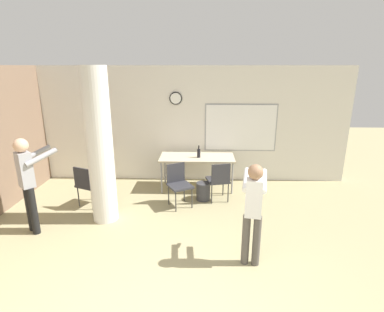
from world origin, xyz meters
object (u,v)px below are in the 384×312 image
(chair_table_front, at_px, (179,182))
(person_watching_back, at_px, (28,178))
(folding_table, at_px, (197,159))
(bottle_on_table, at_px, (199,153))
(chair_table_right, at_px, (219,179))
(chair_near_pillar, at_px, (88,183))
(person_playing_side, at_px, (253,207))

(chair_table_front, bearing_deg, person_watching_back, -155.32)
(folding_table, height_order, bottle_on_table, bottle_on_table)
(chair_table_right, bearing_deg, person_watching_back, -157.72)
(chair_near_pillar, bearing_deg, chair_table_right, 7.16)
(chair_table_right, xyz_separation_m, person_watching_back, (-3.26, -1.34, 0.47))
(chair_table_front, distance_m, person_playing_side, 2.26)
(chair_table_right, relative_size, person_watching_back, 0.52)
(chair_table_front, distance_m, person_watching_back, 2.71)
(chair_table_front, height_order, person_watching_back, person_watching_back)
(folding_table, relative_size, chair_table_right, 1.97)
(folding_table, relative_size, person_playing_side, 1.12)
(bottle_on_table, relative_size, chair_table_front, 0.32)
(folding_table, distance_m, bottle_on_table, 0.17)
(chair_table_front, height_order, chair_table_right, same)
(bottle_on_table, xyz_separation_m, person_playing_side, (0.79, -2.75, 0.02))
(folding_table, bearing_deg, person_watching_back, -143.75)
(folding_table, distance_m, person_watching_back, 3.47)
(bottle_on_table, height_order, person_watching_back, person_watching_back)
(chair_table_front, xyz_separation_m, person_watching_back, (-2.42, -1.11, 0.47))
(chair_near_pillar, bearing_deg, person_playing_side, -30.17)
(chair_table_right, bearing_deg, person_playing_side, -80.35)
(bottle_on_table, bearing_deg, chair_near_pillar, -156.15)
(chair_near_pillar, bearing_deg, bottle_on_table, 23.85)
(chair_table_front, xyz_separation_m, chair_table_right, (0.84, 0.22, 0.00))
(chair_table_front, height_order, chair_near_pillar, same)
(folding_table, distance_m, chair_table_right, 0.88)
(bottle_on_table, distance_m, person_playing_side, 2.86)
(chair_near_pillar, height_order, person_playing_side, person_playing_side)
(chair_near_pillar, bearing_deg, person_watching_back, -120.32)
(folding_table, distance_m, chair_near_pillar, 2.45)
(bottle_on_table, xyz_separation_m, chair_near_pillar, (-2.24, -0.99, -0.37))
(chair_near_pillar, distance_m, person_playing_side, 3.53)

